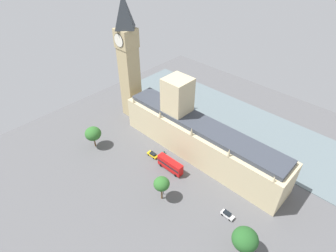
{
  "coord_description": "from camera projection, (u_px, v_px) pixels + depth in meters",
  "views": [
    {
      "loc": [
        64.1,
        45.6,
        74.53
      ],
      "look_at": [
        1.0,
        -14.28,
        8.09
      ],
      "focal_mm": 29.52,
      "sensor_mm": 36.0,
      "label": 1
    }
  ],
  "objects": [
    {
      "name": "parliament_building",
      "position": [
        197.0,
        136.0,
        104.21
      ],
      "size": [
        13.47,
        68.36,
        28.54
      ],
      "color": "#CCBA8E",
      "rests_on": "ground"
    },
    {
      "name": "clock_tower",
      "position": [
        128.0,
        58.0,
        114.31
      ],
      "size": [
        7.63,
        7.63,
        53.59
      ],
      "color": "tan",
      "rests_on": "ground"
    },
    {
      "name": "double_decker_bus_under_trees",
      "position": [
        170.0,
        165.0,
        100.12
      ],
      "size": [
        2.7,
        10.51,
        4.75
      ],
      "rotation": [
        0.0,
        0.0,
        3.15
      ],
      "color": "red",
      "rests_on": "ground"
    },
    {
      "name": "plane_tree_kerbside",
      "position": [
        93.0,
        134.0,
        108.19
      ],
      "size": [
        6.34,
        6.34,
        9.19
      ],
      "color": "brown",
      "rests_on": "ground"
    },
    {
      "name": "car_yellow_cab_by_river_gate",
      "position": [
        153.0,
        155.0,
        106.83
      ],
      "size": [
        1.88,
        4.62,
        1.74
      ],
      "rotation": [
        0.0,
        0.0,
        3.15
      ],
      "color": "gold",
      "rests_on": "ground"
    },
    {
      "name": "plane_tree_near_tower",
      "position": [
        245.0,
        239.0,
        72.86
      ],
      "size": [
        7.07,
        7.07,
        9.5
      ],
      "color": "brown",
      "rests_on": "ground"
    },
    {
      "name": "river_thames",
      "position": [
        238.0,
        123.0,
        124.38
      ],
      "size": [
        34.2,
        124.53,
        0.25
      ],
      "primitive_type": "cube",
      "color": "slate",
      "rests_on": "ground"
    },
    {
      "name": "ground_plane",
      "position": [
        196.0,
        157.0,
        107.13
      ],
      "size": [
        138.36,
        138.36,
        0.0
      ],
      "primitive_type": "plane",
      "color": "#565659"
    },
    {
      "name": "car_white_far_end",
      "position": [
        227.0,
        215.0,
        85.37
      ],
      "size": [
        1.87,
        4.28,
        1.74
      ],
      "rotation": [
        0.0,
        0.0,
        -0.01
      ],
      "color": "silver",
      "rests_on": "ground"
    },
    {
      "name": "plane_tree_trailing",
      "position": [
        162.0,
        184.0,
        87.15
      ],
      "size": [
        5.18,
        5.18,
        9.33
      ],
      "color": "brown",
      "rests_on": "ground"
    },
    {
      "name": "pedestrian_midblock",
      "position": [
        164.0,
        152.0,
        108.16
      ],
      "size": [
        0.65,
        0.56,
        1.67
      ],
      "rotation": [
        0.0,
        0.0,
        1.81
      ],
      "color": "#336B60",
      "rests_on": "ground"
    },
    {
      "name": "street_lamp_leading",
      "position": [
        163.0,
        185.0,
        89.91
      ],
      "size": [
        0.56,
        0.56,
        6.7
      ],
      "color": "black",
      "rests_on": "ground"
    }
  ]
}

